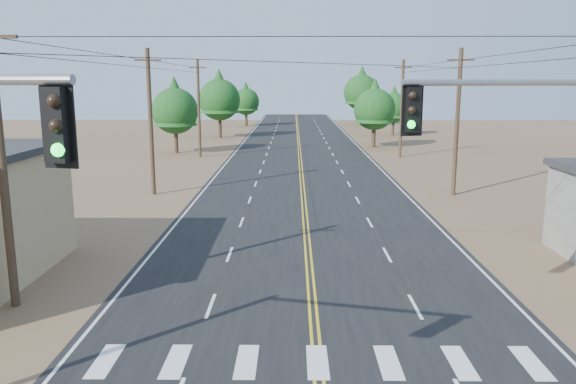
{
  "coord_description": "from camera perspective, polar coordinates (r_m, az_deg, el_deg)",
  "views": [
    {
      "loc": [
        -0.69,
        -6.58,
        7.78
      ],
      "look_at": [
        -0.9,
        15.12,
        3.5
      ],
      "focal_mm": 35.0,
      "sensor_mm": 36.0,
      "label": 1
    }
  ],
  "objects": [
    {
      "name": "road",
      "position": [
        37.4,
        1.6,
        -0.84
      ],
      "size": [
        15.0,
        200.0,
        0.02
      ],
      "primitive_type": "cube",
      "color": "black",
      "rests_on": "ground"
    },
    {
      "name": "utility_pole_left_near",
      "position": [
        21.18,
        -27.08,
        2.71
      ],
      "size": [
        1.8,
        0.3,
        10.0
      ],
      "color": "#4C3826",
      "rests_on": "ground"
    },
    {
      "name": "utility_pole_left_mid",
      "position": [
        39.9,
        -13.79,
        7.01
      ],
      "size": [
        1.8,
        0.3,
        10.0
      ],
      "color": "#4C3826",
      "rests_on": "ground"
    },
    {
      "name": "utility_pole_left_far",
      "position": [
        59.46,
        -9.05,
        8.45
      ],
      "size": [
        1.8,
        0.3,
        10.0
      ],
      "color": "#4C3826",
      "rests_on": "ground"
    },
    {
      "name": "utility_pole_right_mid",
      "position": [
        40.26,
        16.81,
        6.89
      ],
      "size": [
        1.8,
        0.3,
        10.0
      ],
      "color": "#4C3826",
      "rests_on": "ground"
    },
    {
      "name": "utility_pole_right_far",
      "position": [
        59.7,
        11.48,
        8.37
      ],
      "size": [
        1.8,
        0.3,
        10.0
      ],
      "color": "#4C3826",
      "rests_on": "ground"
    },
    {
      "name": "signal_mast_right",
      "position": [
        17.92,
        24.96,
        2.48
      ],
      "size": [
        6.57,
        1.83,
        7.97
      ],
      "rotation": [
        0.0,
        0.0,
        0.23
      ],
      "color": "gray",
      "rests_on": "ground"
    },
    {
      "name": "tree_left_near",
      "position": [
        63.24,
        -11.42,
        8.55
      ],
      "size": [
        5.05,
        5.05,
        8.42
      ],
      "color": "#3F2D1E",
      "rests_on": "ground"
    },
    {
      "name": "tree_left_mid",
      "position": [
        80.01,
        -6.99,
        9.71
      ],
      "size": [
        5.77,
        5.77,
        9.62
      ],
      "color": "#3F2D1E",
      "rests_on": "ground"
    },
    {
      "name": "tree_left_far",
      "position": [
        100.67,
        -4.3,
        9.41
      ],
      "size": [
        4.7,
        4.7,
        7.84
      ],
      "color": "#3F2D1E",
      "rests_on": "ground"
    },
    {
      "name": "tree_right_near",
      "position": [
        68.44,
        8.79,
        8.73
      ],
      "size": [
        4.96,
        4.96,
        8.26
      ],
      "color": "#3F2D1E",
      "rests_on": "ground"
    },
    {
      "name": "tree_right_mid",
      "position": [
        84.42,
        10.69,
        8.7
      ],
      "size": [
        4.37,
        4.37,
        7.29
      ],
      "color": "#3F2D1E",
      "rests_on": "ground"
    },
    {
      "name": "tree_right_far",
      "position": [
        103.72,
        7.49,
        10.36
      ],
      "size": [
        6.4,
        6.4,
        10.66
      ],
      "color": "#3F2D1E",
      "rests_on": "ground"
    }
  ]
}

